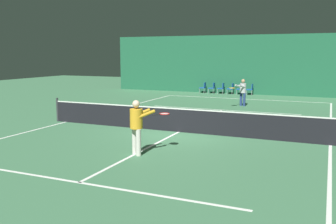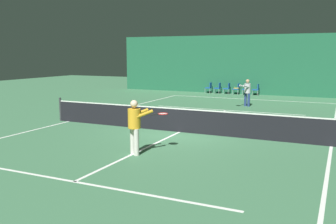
% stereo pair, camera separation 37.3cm
% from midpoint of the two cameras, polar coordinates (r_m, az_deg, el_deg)
% --- Properties ---
extents(ground_plane, '(60.00, 60.00, 0.00)m').
position_cam_midpoint_polar(ground_plane, '(14.76, 0.92, -3.06)').
color(ground_plane, '#3D704C').
extents(backdrop_curtain, '(23.00, 0.12, 4.47)m').
position_cam_midpoint_polar(backdrop_curtain, '(28.96, 12.54, 7.03)').
color(backdrop_curtain, '#1E5B3D').
rests_on(backdrop_curtain, ground).
extents(court_line_baseline_far, '(11.00, 0.10, 0.00)m').
position_cam_midpoint_polar(court_line_baseline_far, '(26.02, 11.04, 1.96)').
color(court_line_baseline_far, white).
rests_on(court_line_baseline_far, ground).
extents(court_line_service_far, '(8.25, 0.10, 0.00)m').
position_cam_midpoint_polar(court_line_service_far, '(20.73, 7.73, 0.32)').
color(court_line_service_far, white).
rests_on(court_line_service_far, ground).
extents(court_line_service_near, '(8.25, 0.10, 0.00)m').
position_cam_midpoint_polar(court_line_service_near, '(9.39, -14.50, -10.36)').
color(court_line_service_near, white).
rests_on(court_line_service_near, ground).
extents(court_line_sideline_left, '(0.10, 23.80, 0.00)m').
position_cam_midpoint_polar(court_line_sideline_left, '(17.58, -15.87, -1.47)').
color(court_line_sideline_left, white).
rests_on(court_line_sideline_left, ground).
extents(court_line_sideline_right, '(0.10, 23.80, 0.00)m').
position_cam_midpoint_polar(court_line_sideline_right, '(13.68, 22.79, -4.71)').
color(court_line_sideline_right, white).
rests_on(court_line_sideline_right, ground).
extents(court_line_centre, '(0.10, 12.80, 0.00)m').
position_cam_midpoint_polar(court_line_centre, '(14.76, 0.92, -3.05)').
color(court_line_centre, white).
rests_on(court_line_centre, ground).
extents(tennis_net, '(12.00, 0.10, 1.07)m').
position_cam_midpoint_polar(tennis_net, '(14.67, 0.93, -1.11)').
color(tennis_net, black).
rests_on(tennis_net, ground).
extents(player_near, '(1.06, 1.32, 1.68)m').
position_cam_midpoint_polar(player_near, '(11.35, -5.60, -1.70)').
color(player_near, beige).
rests_on(player_near, ground).
extents(player_far, '(0.91, 1.33, 1.59)m').
position_cam_midpoint_polar(player_far, '(22.39, 10.80, 3.25)').
color(player_far, navy).
rests_on(player_far, ground).
extents(courtside_chair_0, '(0.44, 0.44, 0.84)m').
position_cam_midpoint_polar(courtside_chair_0, '(29.47, 5.06, 3.83)').
color(courtside_chair_0, '#99999E').
rests_on(courtside_chair_0, ground).
extents(courtside_chair_1, '(0.44, 0.44, 0.84)m').
position_cam_midpoint_polar(courtside_chair_1, '(29.25, 6.43, 3.77)').
color(courtside_chair_1, '#99999E').
rests_on(courtside_chair_1, ground).
extents(courtside_chair_2, '(0.44, 0.44, 0.84)m').
position_cam_midpoint_polar(courtside_chair_2, '(29.04, 7.83, 3.70)').
color(courtside_chair_2, '#99999E').
rests_on(courtside_chair_2, ground).
extents(courtside_chair_3, '(0.44, 0.44, 0.84)m').
position_cam_midpoint_polar(courtside_chair_3, '(28.85, 9.24, 3.64)').
color(courtside_chair_3, '#99999E').
rests_on(courtside_chair_3, ground).
extents(courtside_chair_4, '(0.44, 0.44, 0.84)m').
position_cam_midpoint_polar(courtside_chair_4, '(28.68, 10.67, 3.57)').
color(courtside_chair_4, '#99999E').
rests_on(courtside_chair_4, ground).
extents(courtside_chair_5, '(0.44, 0.44, 0.84)m').
position_cam_midpoint_polar(courtside_chair_5, '(28.53, 12.12, 3.50)').
color(courtside_chair_5, '#99999E').
rests_on(courtside_chair_5, ground).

